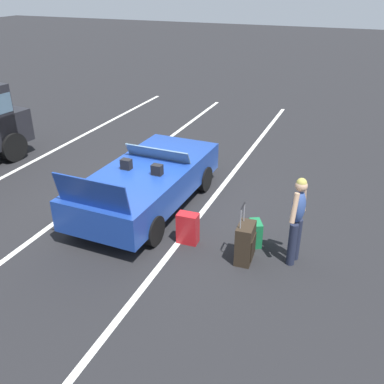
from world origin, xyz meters
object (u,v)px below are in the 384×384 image
at_px(convertible_car, 152,179).
at_px(suitcase_small_carryon, 255,233).
at_px(suitcase_medium_bright, 188,228).
at_px(suitcase_large_black, 245,243).
at_px(traveler_person, 297,216).

xyz_separation_m(convertible_car, suitcase_small_carryon, (-0.78, -2.59, -0.34)).
xyz_separation_m(convertible_car, suitcase_medium_bright, (-1.19, -1.36, -0.28)).
height_order(convertible_car, suitcase_large_black, convertible_car).
height_order(convertible_car, suitcase_medium_bright, convertible_car).
height_order(suitcase_small_carryon, traveler_person, traveler_person).
bearing_deg(traveler_person, suitcase_large_black, 32.70).
relative_size(suitcase_medium_bright, traveler_person, 0.38).
bearing_deg(suitcase_large_black, convertible_car, 148.91).
distance_m(convertible_car, traveler_person, 3.53).
relative_size(convertible_car, suitcase_small_carryon, 8.37).
height_order(suitcase_large_black, suitcase_small_carryon, suitcase_large_black).
bearing_deg(convertible_car, traveler_person, -105.75).
xyz_separation_m(convertible_car, suitcase_large_black, (-1.36, -2.54, -0.22)).
distance_m(suitcase_small_carryon, traveler_person, 1.06).
height_order(suitcase_large_black, suitcase_medium_bright, suitcase_large_black).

